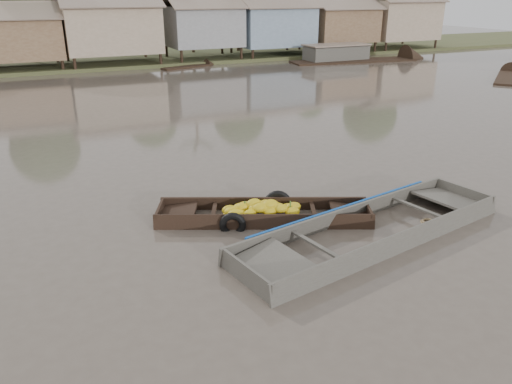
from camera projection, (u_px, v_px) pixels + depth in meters
name	position (u px, v px, depth m)	size (l,w,h in m)	color
ground	(239.00, 240.00, 11.11)	(120.00, 120.00, 0.00)	#50473D
riverbank	(111.00, 21.00, 37.94)	(120.00, 12.47, 10.22)	#384723
banana_boat	(261.00, 214.00, 12.11)	(5.21, 3.28, 0.74)	black
viewer_boat	(371.00, 234.00, 11.29)	(7.25, 3.10, 0.57)	#433F39
distant_boats	(315.00, 62.00, 37.26)	(46.28, 17.00, 1.38)	black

